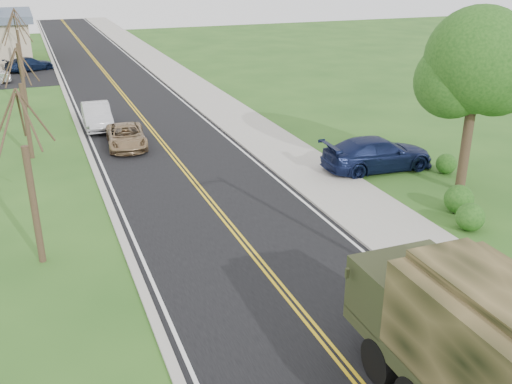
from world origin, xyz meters
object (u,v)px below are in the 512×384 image
suv_champagne (126,136)px  sedan_silver (97,116)px  military_truck (494,356)px  pickup_navy (378,154)px

suv_champagne → sedan_silver: size_ratio=0.96×
military_truck → sedan_silver: 28.96m
military_truck → pickup_navy: 17.29m
military_truck → sedan_silver: bearing=99.8°
suv_champagne → pickup_navy: size_ratio=0.78×
suv_champagne → pickup_navy: pickup_navy is taller
military_truck → suv_champagne: bearing=99.2°
military_truck → pickup_navy: military_truck is taller
suv_champagne → sedan_silver: bearing=107.2°
suv_champagne → sedan_silver: sedan_silver is taller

